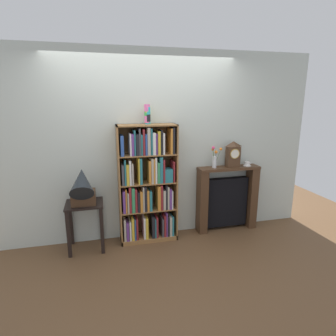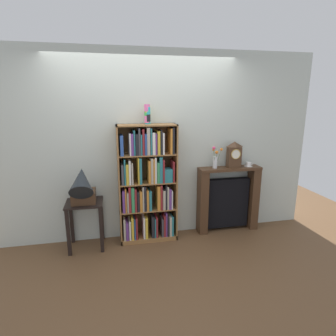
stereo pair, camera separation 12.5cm
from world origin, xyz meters
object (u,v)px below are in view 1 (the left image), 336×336
Objects in this scene: side_table_left at (85,216)px; teacup_with_saucer at (247,164)px; bookshelf at (147,187)px; flower_vase at (215,158)px; cup_stack at (147,114)px; mantel_clock at (233,154)px; fireplace_mantel at (227,198)px; gramophone at (82,186)px.

teacup_with_saucer is at bearing 2.31° from side_table_left.
flower_vase is (0.99, 0.03, 0.34)m from bookshelf.
bookshelf is 2.53× the size of side_table_left.
cup_stack is 2.04× the size of teacup_with_saucer.
bookshelf is at bearing -178.31° from mantel_clock.
teacup_with_saucer is at bearing 0.83° from flower_vase.
mantel_clock reaches higher than flower_vase.
teacup_with_saucer is at bearing -3.27° from fireplace_mantel.
side_table_left is 0.65× the size of fireplace_mantel.
flower_vase is at bearing -0.82° from cup_stack.
gramophone is 1.49× the size of mantel_clock.
fireplace_mantel is (2.06, 0.11, 0.02)m from side_table_left.
flower_vase is (-0.28, -0.00, -0.05)m from mantel_clock.
bookshelf reaches higher than gramophone.
cup_stack reaches higher than teacup_with_saucer.
flower_vase is (1.83, 0.18, 0.22)m from gramophone.
flower_vase is at bearing -179.17° from teacup_with_saucer.
teacup_with_saucer is (1.49, -0.01, -0.74)m from cup_stack.
cup_stack is at bearing -179.50° from fireplace_mantel.
mantel_clock is at bearing 5.00° from gramophone.
mantel_clock is 1.17× the size of flower_vase.
teacup_with_saucer is at bearing 1.53° from bookshelf.
cup_stack is 1.15m from flower_vase.
side_table_left is 2.42m from teacup_with_saucer.
flower_vase is at bearing -179.00° from mantel_clock.
bookshelf is 0.98m from cup_stack.
flower_vase is at bearing 2.74° from side_table_left.
side_table_left is 2.23m from mantel_clock.
mantel_clock reaches higher than fireplace_mantel.
mantel_clock is (1.25, -0.01, -0.58)m from cup_stack.
flower_vase is (0.96, -0.01, -0.63)m from cup_stack.
flower_vase reaches higher than fireplace_mantel.
fireplace_mantel is at bearing 5.99° from flower_vase.
side_table_left is (-0.84, -0.05, -0.31)m from bookshelf.
bookshelf is 2.90× the size of gramophone.
side_table_left is 0.44m from gramophone.
side_table_left is 1.15× the size of gramophone.
mantel_clock is (1.27, 0.04, 0.39)m from bookshelf.
teacup_with_saucer is (1.51, 0.04, 0.23)m from bookshelf.
bookshelf is 1.53m from teacup_with_saucer.
cup_stack reaches higher than bookshelf.
side_table_left is at bearing -177.49° from mantel_clock.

